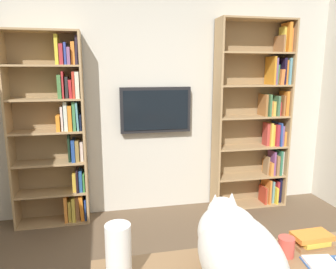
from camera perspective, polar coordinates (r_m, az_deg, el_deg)
The scene contains 8 objects.
wall_back at distance 3.75m, azimuth -2.66°, elevation 6.50°, with size 4.52×0.06×2.70m, color beige.
bookshelf_left at distance 4.03m, azimuth 16.12°, elevation 2.65°, with size 0.91×0.28×2.25m.
bookshelf_right at distance 3.61m, azimuth -19.23°, elevation 0.56°, with size 0.77×0.28×2.07m.
wall_mounted_tv at distance 3.68m, azimuth -2.22°, elevation 4.42°, with size 0.82×0.07×0.52m.
cat at distance 1.42m, azimuth 12.07°, elevation -19.51°, with size 0.34×0.69×0.36m.
paper_towel_roll at distance 1.46m, azimuth -8.85°, elevation -20.42°, with size 0.11×0.11×0.27m, color white.
coffee_mug at distance 1.77m, azimuth 20.40°, elevation -18.31°, with size 0.08×0.08×0.10m, color #D84C3F.
desk_book_stack at distance 1.90m, azimuth 24.34°, elevation -16.81°, with size 0.20×0.12×0.07m.
Camera 1 is at (0.60, 1.46, 1.67)m, focal length 34.01 mm.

